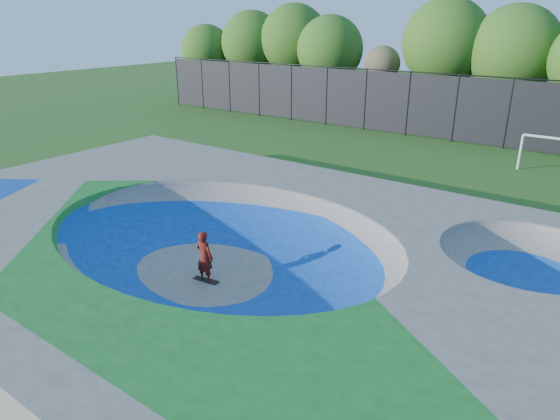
{
  "coord_description": "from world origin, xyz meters",
  "views": [
    {
      "loc": [
        9.1,
        -9.61,
        7.09
      ],
      "look_at": [
        -0.02,
        3.0,
        1.1
      ],
      "focal_mm": 32.0,
      "sensor_mm": 36.0,
      "label": 1
    }
  ],
  "objects": [
    {
      "name": "soccer_goal",
      "position": [
        5.95,
        16.99,
        1.26
      ],
      "size": [
        2.76,
        0.12,
        1.82
      ],
      "color": "silver",
      "rests_on": "ground"
    },
    {
      "name": "skateboard",
      "position": [
        -0.07,
        -0.58,
        0.03
      ],
      "size": [
        0.8,
        0.33,
        0.05
      ],
      "primitive_type": "cube",
      "rotation": [
        0.0,
        0.0,
        0.15
      ],
      "color": "black",
      "rests_on": "ground"
    },
    {
      "name": "treeline",
      "position": [
        1.06,
        26.03,
        5.13
      ],
      "size": [
        52.24,
        7.41,
        8.52
      ],
      "color": "#4D3726",
      "rests_on": "ground"
    },
    {
      "name": "skate_deck",
      "position": [
        0.0,
        0.0,
        0.75
      ],
      "size": [
        22.0,
        14.0,
        1.5
      ],
      "primitive_type": "cube",
      "color": "gray",
      "rests_on": "ground"
    },
    {
      "name": "skater",
      "position": [
        -0.07,
        -0.58,
        0.78
      ],
      "size": [
        0.58,
        0.39,
        1.57
      ],
      "primitive_type": "imported",
      "rotation": [
        0.0,
        0.0,
        3.17
      ],
      "color": "#AC1D0D",
      "rests_on": "ground"
    },
    {
      "name": "fence",
      "position": [
        0.0,
        21.0,
        2.1
      ],
      "size": [
        48.09,
        0.09,
        4.04
      ],
      "color": "black",
      "rests_on": "ground"
    },
    {
      "name": "ground",
      "position": [
        0.0,
        0.0,
        0.0
      ],
      "size": [
        120.0,
        120.0,
        0.0
      ],
      "primitive_type": "plane",
      "color": "#265216",
      "rests_on": "ground"
    }
  ]
}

